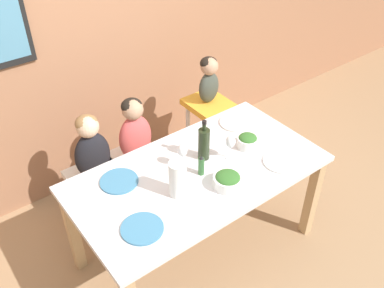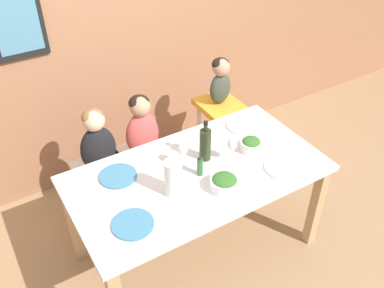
# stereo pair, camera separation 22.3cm
# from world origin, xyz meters

# --- Properties ---
(ground_plane) EXTENTS (14.00, 14.00, 0.00)m
(ground_plane) POSITION_xyz_m (0.00, 0.00, 0.00)
(ground_plane) COLOR #9E7A56
(wall_back) EXTENTS (10.00, 0.09, 2.70)m
(wall_back) POSITION_xyz_m (-0.00, 1.22, 1.35)
(wall_back) COLOR #9E6B4C
(wall_back) RESTS_ON ground_plane
(dining_table) EXTENTS (1.65, 0.88, 0.75)m
(dining_table) POSITION_xyz_m (0.00, 0.00, 0.65)
(dining_table) COLOR silver
(dining_table) RESTS_ON ground_plane
(chair_far_left) EXTENTS (0.38, 0.43, 0.46)m
(chair_far_left) POSITION_xyz_m (-0.42, 0.68, 0.38)
(chair_far_left) COLOR silver
(chair_far_left) RESTS_ON ground_plane
(chair_far_center) EXTENTS (0.38, 0.43, 0.46)m
(chair_far_center) POSITION_xyz_m (-0.07, 0.68, 0.38)
(chair_far_center) COLOR silver
(chair_far_center) RESTS_ON ground_plane
(chair_right_highchair) EXTENTS (0.32, 0.36, 0.70)m
(chair_right_highchair) POSITION_xyz_m (0.63, 0.68, 0.55)
(chair_right_highchair) COLOR silver
(chair_right_highchair) RESTS_ON ground_plane
(person_child_left) EXTENTS (0.26, 0.16, 0.53)m
(person_child_left) POSITION_xyz_m (-0.42, 0.68, 0.73)
(person_child_left) COLOR black
(person_child_left) RESTS_ON chair_far_left
(person_child_center) EXTENTS (0.26, 0.16, 0.53)m
(person_child_center) POSITION_xyz_m (-0.07, 0.68, 0.73)
(person_child_center) COLOR #C64C4C
(person_child_center) RESTS_ON chair_far_center
(person_baby_right) EXTENTS (0.19, 0.15, 0.40)m
(person_baby_right) POSITION_xyz_m (0.63, 0.68, 0.93)
(person_baby_right) COLOR #3D4238
(person_baby_right) RESTS_ON chair_right_highchair
(wine_bottle) EXTENTS (0.08, 0.08, 0.30)m
(wine_bottle) POSITION_xyz_m (0.11, 0.09, 0.87)
(wine_bottle) COLOR #232D19
(wine_bottle) RESTS_ON dining_table
(paper_towel_roll) EXTENTS (0.11, 0.11, 0.24)m
(paper_towel_roll) POSITION_xyz_m (-0.22, -0.09, 0.87)
(paper_towel_roll) COLOR white
(paper_towel_roll) RESTS_ON dining_table
(wine_glass_near) EXTENTS (0.07, 0.07, 0.18)m
(wine_glass_near) POSITION_xyz_m (0.25, -0.02, 0.88)
(wine_glass_near) COLOR white
(wine_glass_near) RESTS_ON dining_table
(wine_glass_far) EXTENTS (0.07, 0.07, 0.18)m
(wine_glass_far) POSITION_xyz_m (-0.05, 0.10, 0.88)
(wine_glass_far) COLOR white
(wine_glass_far) RESTS_ON dining_table
(salad_bowl_large) EXTENTS (0.18, 0.18, 0.10)m
(salad_bowl_large) POSITION_xyz_m (0.06, -0.22, 0.80)
(salad_bowl_large) COLOR white
(salad_bowl_large) RESTS_ON dining_table
(salad_bowl_small) EXTENTS (0.15, 0.15, 0.10)m
(salad_bowl_small) POSITION_xyz_m (0.43, 0.00, 0.80)
(salad_bowl_small) COLOR white
(salad_bowl_small) RESTS_ON dining_table
(dinner_plate_front_left) EXTENTS (0.24, 0.24, 0.01)m
(dinner_plate_front_left) POSITION_xyz_m (-0.55, -0.20, 0.76)
(dinner_plate_front_left) COLOR teal
(dinner_plate_front_left) RESTS_ON dining_table
(dinner_plate_back_left) EXTENTS (0.24, 0.24, 0.01)m
(dinner_plate_back_left) POSITION_xyz_m (-0.46, 0.22, 0.76)
(dinner_plate_back_left) COLOR teal
(dinner_plate_back_left) RESTS_ON dining_table
(dinner_plate_back_right) EXTENTS (0.24, 0.24, 0.01)m
(dinner_plate_back_right) POSITION_xyz_m (0.55, 0.26, 0.76)
(dinner_plate_back_right) COLOR silver
(dinner_plate_back_right) RESTS_ON dining_table
(dinner_plate_front_right) EXTENTS (0.24, 0.24, 0.01)m
(dinner_plate_front_right) POSITION_xyz_m (0.49, -0.26, 0.76)
(dinner_plate_front_right) COLOR silver
(dinner_plate_front_right) RESTS_ON dining_table
(condiment_bottle_hot_sauce) EXTENTS (0.04, 0.04, 0.14)m
(condiment_bottle_hot_sauce) POSITION_xyz_m (-0.00, -0.03, 0.82)
(condiment_bottle_hot_sauce) COLOR #336633
(condiment_bottle_hot_sauce) RESTS_ON dining_table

